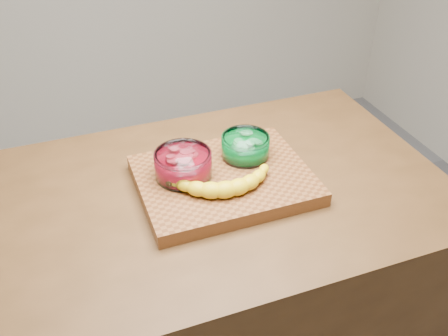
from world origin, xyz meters
name	(u,v)px	position (x,y,z in m)	size (l,w,h in m)	color
counter	(224,297)	(0.00, 0.00, 0.45)	(1.20, 0.80, 0.90)	#4D3017
cutting_board	(224,180)	(0.00, 0.00, 0.92)	(0.45, 0.35, 0.04)	brown
bowl_red	(183,165)	(-0.10, 0.03, 0.97)	(0.15, 0.15, 0.07)	white
bowl_green	(245,146)	(0.09, 0.06, 0.97)	(0.13, 0.13, 0.06)	white
banana	(223,180)	(-0.02, -0.05, 0.96)	(0.30, 0.15, 0.04)	yellow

